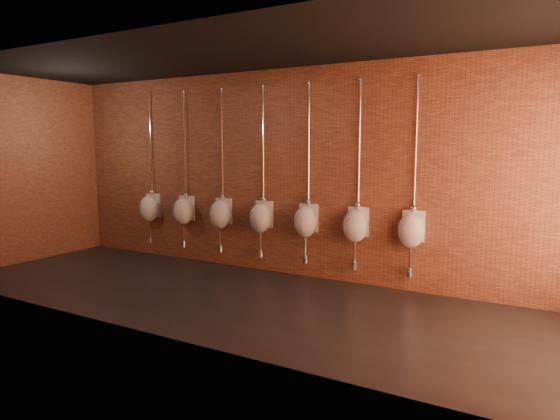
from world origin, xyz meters
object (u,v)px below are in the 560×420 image
at_px(urinal_0, 150,207).
at_px(urinal_5, 356,225).
at_px(urinal_3, 261,217).
at_px(urinal_1, 183,210).
at_px(urinal_2, 220,213).
at_px(urinal_4, 306,220).
at_px(urinal_6, 411,229).

distance_m(urinal_0, urinal_5, 4.03).
bearing_deg(urinal_3, urinal_1, 180.00).
bearing_deg(urinal_2, urinal_4, 0.00).
relative_size(urinal_1, urinal_2, 1.00).
distance_m(urinal_2, urinal_4, 1.61).
distance_m(urinal_3, urinal_5, 1.61).
height_order(urinal_4, urinal_6, same).
height_order(urinal_0, urinal_5, same).
distance_m(urinal_0, urinal_3, 2.42).
relative_size(urinal_0, urinal_5, 1.00).
bearing_deg(urinal_4, urinal_0, 180.00).
xyz_separation_m(urinal_2, urinal_6, (3.22, 0.00, 0.00)).
relative_size(urinal_1, urinal_4, 1.00).
bearing_deg(urinal_4, urinal_2, 180.00).
bearing_deg(urinal_3, urinal_2, 180.00).
height_order(urinal_0, urinal_1, same).
xyz_separation_m(urinal_5, urinal_6, (0.81, 0.00, 0.00)).
xyz_separation_m(urinal_0, urinal_6, (4.83, 0.00, 0.00)).
xyz_separation_m(urinal_3, urinal_6, (2.42, 0.00, 0.00)).
xyz_separation_m(urinal_1, urinal_5, (3.22, 0.00, 0.00)).
bearing_deg(urinal_2, urinal_6, 0.00).
distance_m(urinal_0, urinal_4, 3.22).
bearing_deg(urinal_3, urinal_6, 0.00).
bearing_deg(urinal_5, urinal_0, 180.00).
distance_m(urinal_5, urinal_6, 0.81).
height_order(urinal_0, urinal_4, same).
height_order(urinal_0, urinal_6, same).
distance_m(urinal_1, urinal_6, 4.03).
bearing_deg(urinal_2, urinal_0, 180.00).
relative_size(urinal_1, urinal_5, 1.00).
bearing_deg(urinal_4, urinal_3, 180.00).
bearing_deg(urinal_6, urinal_3, 180.00).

